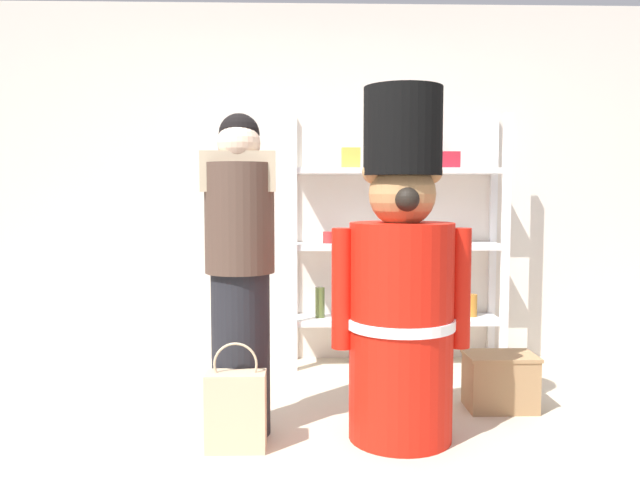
{
  "coord_description": "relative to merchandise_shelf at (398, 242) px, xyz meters",
  "views": [
    {
      "loc": [
        -0.12,
        -2.41,
        1.23
      ],
      "look_at": [
        -0.04,
        0.66,
        1.0
      ],
      "focal_mm": 34.67,
      "sensor_mm": 36.0,
      "label": 1
    }
  ],
  "objects": [
    {
      "name": "merchandise_shelf",
      "position": [
        0.0,
        0.0,
        0.0
      ],
      "size": [
        1.53,
        0.35,
        1.78
      ],
      "color": "white",
      "rests_on": "ground_plane"
    },
    {
      "name": "display_crate",
      "position": [
        0.45,
        -0.96,
        -0.73
      ],
      "size": [
        0.4,
        0.27,
        0.32
      ],
      "color": "#9E7A51",
      "rests_on": "ground_plane"
    },
    {
      "name": "back_wall",
      "position": [
        -0.56,
        0.22,
        0.41
      ],
      "size": [
        6.4,
        0.12,
        2.6
      ],
      "primitive_type": "cube",
      "color": "silver",
      "rests_on": "ground_plane"
    },
    {
      "name": "teddy_bear_guard",
      "position": [
        -0.19,
        -1.36,
        -0.12
      ],
      "size": [
        0.69,
        0.54,
        1.75
      ],
      "color": "red",
      "rests_on": "ground_plane"
    },
    {
      "name": "shopping_bag",
      "position": [
        -1.0,
        -1.49,
        -0.69
      ],
      "size": [
        0.29,
        0.15,
        0.52
      ],
      "color": "#C1AD89",
      "rests_on": "ground_plane"
    },
    {
      "name": "person_shopper",
      "position": [
        -1.0,
        -1.28,
        -0.04
      ],
      "size": [
        0.37,
        0.35,
        1.63
      ],
      "color": "black",
      "rests_on": "ground_plane"
    }
  ]
}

